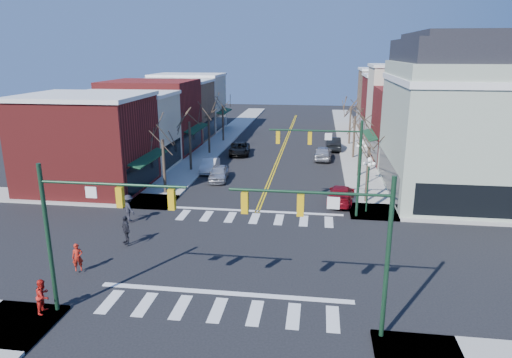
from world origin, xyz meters
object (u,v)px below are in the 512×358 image
at_px(victorian_corner, 468,117).
at_px(car_left_far, 239,149).
at_px(car_left_near, 219,173).
at_px(pedestrian_red_a, 78,257).
at_px(car_right_mid, 323,153).
at_px(pedestrian_dark_a, 126,230).
at_px(pedestrian_red_b, 43,296).
at_px(pedestrian_dark_b, 129,208).
at_px(lamppost_midblock, 361,156).
at_px(car_right_near, 341,194).
at_px(lamppost_corner, 368,175).
at_px(car_left_mid, 210,165).
at_px(car_right_far, 333,143).

relative_size(victorian_corner, car_left_far, 2.87).
xyz_separation_m(car_left_near, pedestrian_red_a, (-3.60, -19.45, 0.22)).
xyz_separation_m(car_right_mid, pedestrian_dark_a, (-12.28, -25.53, 0.28)).
height_order(car_right_mid, pedestrian_red_b, pedestrian_red_b).
bearing_deg(pedestrian_dark_b, pedestrian_red_a, 130.98).
distance_m(lamppost_midblock, pedestrian_dark_b, 20.19).
distance_m(lamppost_midblock, car_right_near, 5.13).
xyz_separation_m(car_right_near, pedestrian_dark_b, (-15.14, -6.59, 0.40)).
xyz_separation_m(lamppost_corner, pedestrian_red_b, (-16.05, -16.18, -1.99)).
distance_m(car_left_mid, pedestrian_red_b, 26.56).
bearing_deg(pedestrian_dark_b, victorian_corner, -119.15).
xyz_separation_m(car_right_near, pedestrian_red_b, (-14.25, -18.44, 0.27)).
distance_m(car_right_mid, pedestrian_dark_a, 28.33).
height_order(lamppost_corner, car_right_far, lamppost_corner).
bearing_deg(car_left_far, lamppost_midblock, -49.63).
xyz_separation_m(victorian_corner, car_left_mid, (-22.90, 4.35, -5.97)).
height_order(lamppost_corner, car_left_mid, lamppost_corner).
relative_size(car_left_near, pedestrian_dark_a, 2.25).
xyz_separation_m(car_right_far, pedestrian_dark_a, (-13.55, -31.10, 0.26)).
xyz_separation_m(car_right_mid, pedestrian_red_b, (-12.83, -33.53, 0.18)).
height_order(car_left_far, pedestrian_red_a, pedestrian_red_a).
height_order(lamppost_corner, lamppost_midblock, same).
bearing_deg(lamppost_midblock, lamppost_corner, -90.00).
bearing_deg(car_right_near, pedestrian_red_b, 59.08).
xyz_separation_m(car_left_mid, pedestrian_dark_b, (-2.34, -14.67, 0.41)).
distance_m(pedestrian_dark_a, pedestrian_dark_b, 4.12).
xyz_separation_m(pedestrian_red_b, pedestrian_dark_b, (-0.89, 11.85, 0.13)).
distance_m(lamppost_midblock, car_left_near, 13.24).
distance_m(victorian_corner, car_left_far, 25.51).
relative_size(car_left_near, car_right_near, 0.85).
height_order(victorian_corner, car_left_mid, victorian_corner).
height_order(victorian_corner, car_right_near, victorian_corner).
distance_m(car_left_mid, car_right_near, 15.14).
bearing_deg(car_left_far, pedestrian_red_b, -101.43).
distance_m(car_left_mid, car_right_far, 17.84).
distance_m(lamppost_corner, car_left_mid, 18.04).
bearing_deg(car_right_mid, victorian_corner, 138.43).
bearing_deg(pedestrian_dark_b, car_right_near, -117.89).
relative_size(car_right_mid, pedestrian_red_a, 2.97).
height_order(car_right_far, pedestrian_dark_b, pedestrian_dark_b).
relative_size(victorian_corner, pedestrian_dark_b, 7.46).
bearing_deg(pedestrian_red_b, pedestrian_red_a, 2.63).
height_order(car_left_near, car_left_mid, car_left_near).
relative_size(lamppost_midblock, car_right_mid, 0.93).
distance_m(car_right_far, pedestrian_red_a, 37.92).
relative_size(pedestrian_dark_a, pedestrian_dark_b, 0.97).
relative_size(victorian_corner, pedestrian_dark_a, 7.72).
distance_m(lamppost_corner, car_right_near, 3.67).
height_order(car_right_mid, pedestrian_red_a, pedestrian_red_a).
relative_size(car_left_mid, car_right_near, 0.86).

